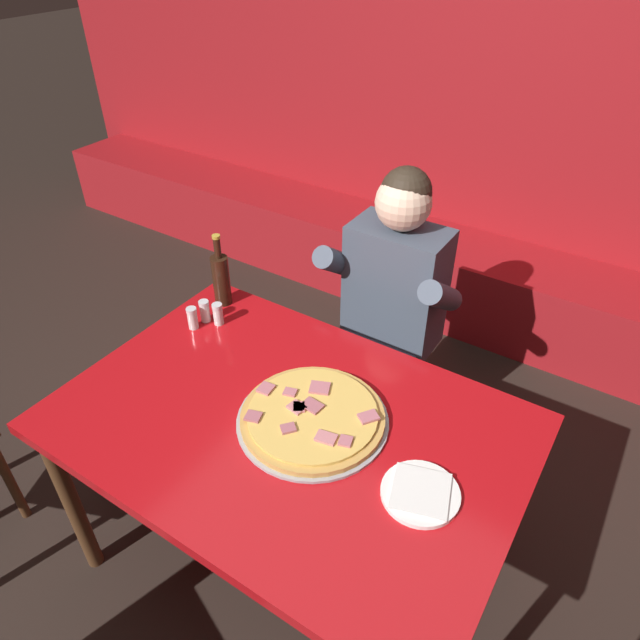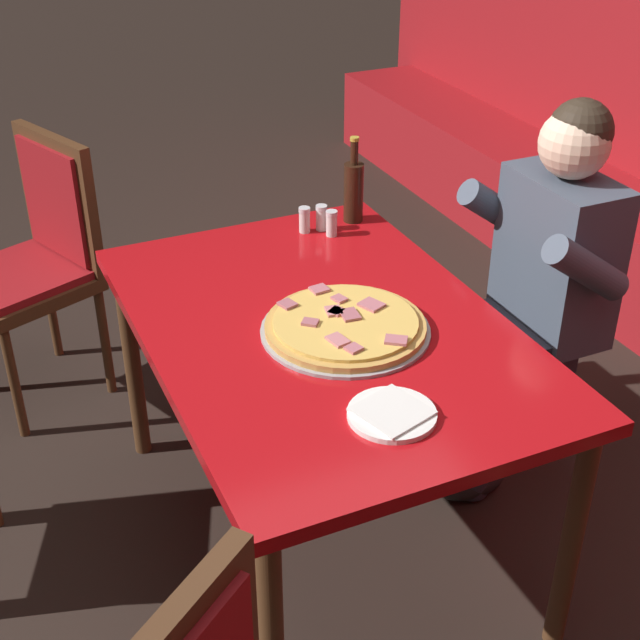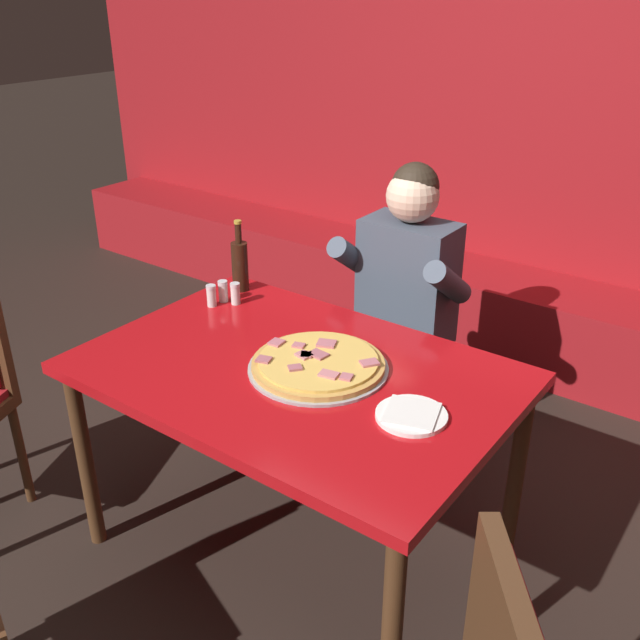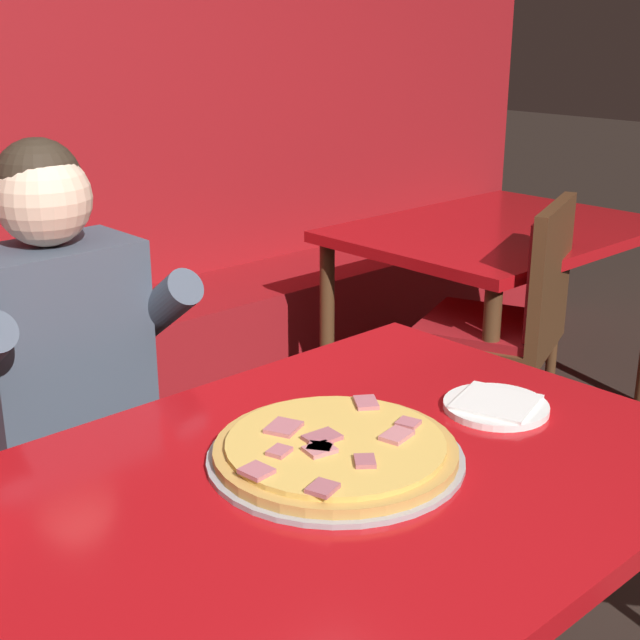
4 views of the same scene
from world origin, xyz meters
The scene contains 11 objects.
ground_plane centered at (0.00, 0.00, 0.00)m, with size 24.00×24.00×0.00m, color black.
booth_wall_panel centered at (0.00, 2.18, 0.95)m, with size 6.80×0.16×1.90m, color maroon.
booth_bench centered at (0.00, 1.86, 0.23)m, with size 6.46×0.48×0.46m, color maroon.
main_dining_table centered at (0.00, 0.00, 0.70)m, with size 1.39×0.95×0.77m.
pizza centered at (0.07, 0.04, 0.79)m, with size 0.46×0.46×0.05m.
plate_white_paper centered at (0.45, -0.03, 0.78)m, with size 0.21×0.21×0.02m.
beer_bottle centered at (-0.57, 0.37, 0.88)m, with size 0.07×0.07×0.29m.
shaker_red_pepper_flakes centered at (-0.55, 0.24, 0.81)m, with size 0.04×0.04×0.09m.
shaker_oregano centered at (-0.49, 0.26, 0.81)m, with size 0.04×0.04×0.09m.
shaker_parmesan centered at (-0.55, 0.19, 0.81)m, with size 0.04×0.04×0.09m.
diner_seated_blue_shirt centered at (-0.06, 0.74, 0.71)m, with size 0.53×0.53×1.27m.
Camera 1 is at (0.73, -0.95, 2.04)m, focal length 32.00 mm.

